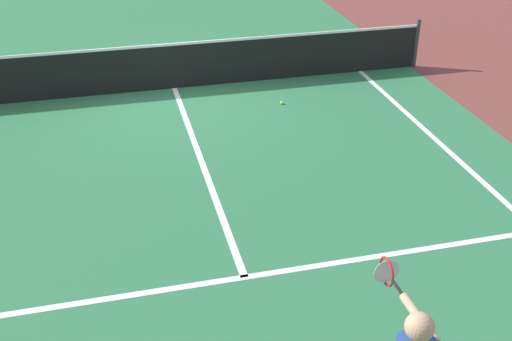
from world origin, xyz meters
TOP-DOWN VIEW (x-y plane):
  - ground_plane at (0.00, 0.00)m, footprint 60.00×60.00m
  - court_surface_inbounds at (0.00, 0.00)m, footprint 10.62×24.40m
  - line_service_near at (0.00, -6.40)m, footprint 8.22×0.10m
  - line_center_service at (0.00, -3.20)m, footprint 0.10×6.40m
  - net at (0.00, 0.00)m, footprint 10.88×0.09m
  - tennis_ball_near_net at (1.93, -1.35)m, footprint 0.07×0.07m

SIDE VIEW (x-z plane):
  - ground_plane at x=0.00m, z-range 0.00..0.00m
  - court_surface_inbounds at x=0.00m, z-range 0.00..0.00m
  - line_service_near at x=0.00m, z-range 0.00..0.01m
  - line_center_service at x=0.00m, z-range 0.00..0.01m
  - tennis_ball_near_net at x=1.93m, z-range 0.00..0.07m
  - net at x=0.00m, z-range -0.04..1.03m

